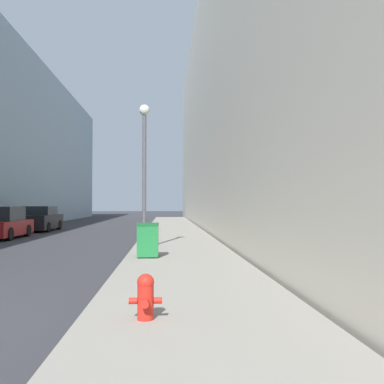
{
  "coord_description": "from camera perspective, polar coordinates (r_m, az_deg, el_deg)",
  "views": [
    {
      "loc": [
        5.36,
        -5.57,
        1.76
      ],
      "look_at": [
        6.69,
        16.39,
        2.38
      ],
      "focal_mm": 40.0,
      "sensor_mm": 36.0,
      "label": 1
    }
  ],
  "objects": [
    {
      "name": "sidewalk_right",
      "position": [
        23.64,
        -2.2,
        -5.72
      ],
      "size": [
        3.56,
        60.0,
        0.13
      ],
      "color": "gray",
      "rests_on": "ground"
    },
    {
      "name": "building_right_stone",
      "position": [
        33.43,
        11.38,
        10.64
      ],
      "size": [
        12.0,
        60.0,
        17.66
      ],
      "color": "beige",
      "rests_on": "ground"
    },
    {
      "name": "fire_hydrant",
      "position": [
        6.23,
        -6.21,
        -13.58
      ],
      "size": [
        0.47,
        0.36,
        0.65
      ],
      "color": "red",
      "rests_on": "sidewalk_right"
    },
    {
      "name": "trash_bin",
      "position": [
        13.22,
        -5.91,
        -6.34
      ],
      "size": [
        0.65,
        0.65,
        1.05
      ],
      "color": "#1E7538",
      "rests_on": "sidewalk_right"
    },
    {
      "name": "lamppost",
      "position": [
        15.92,
        -6.38,
        3.82
      ],
      "size": [
        0.4,
        0.4,
        5.32
      ],
      "color": "#4C4C51",
      "rests_on": "sidewalk_right"
    },
    {
      "name": "parked_sedan_near",
      "position": [
        23.84,
        -24.07,
        -3.92
      ],
      "size": [
        1.97,
        4.47,
        1.62
      ],
      "color": "maroon",
      "rests_on": "ground"
    },
    {
      "name": "parked_sedan_far",
      "position": [
        29.63,
        -19.61,
        -3.46
      ],
      "size": [
        1.99,
        4.74,
        1.61
      ],
      "color": "black",
      "rests_on": "ground"
    }
  ]
}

